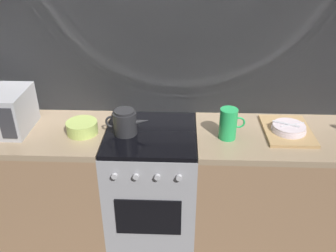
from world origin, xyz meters
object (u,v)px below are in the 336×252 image
kettle (125,122)px  mixing_bowl (82,127)px  stove_unit (152,187)px  pitcher (228,124)px  dish_pile (288,129)px

kettle → mixing_bowl: (-0.28, -0.01, -0.04)m
stove_unit → kettle: (-0.16, -0.02, 0.53)m
kettle → pitcher: size_ratio=1.42×
stove_unit → dish_pile: (0.89, 0.03, 0.47)m
pitcher → mixing_bowl: bearing=178.5°
pitcher → dish_pile: (0.40, 0.08, -0.08)m
kettle → pitcher: bearing=-2.6°
kettle → dish_pile: 1.05m
stove_unit → dish_pile: dish_pile is taller
pitcher → dish_pile: pitcher is taller
pitcher → stove_unit: bearing=174.7°
pitcher → dish_pile: 0.41m
mixing_bowl → pitcher: bearing=-1.5°
kettle → pitcher: (0.65, -0.03, 0.02)m
stove_unit → pitcher: bearing=-5.3°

